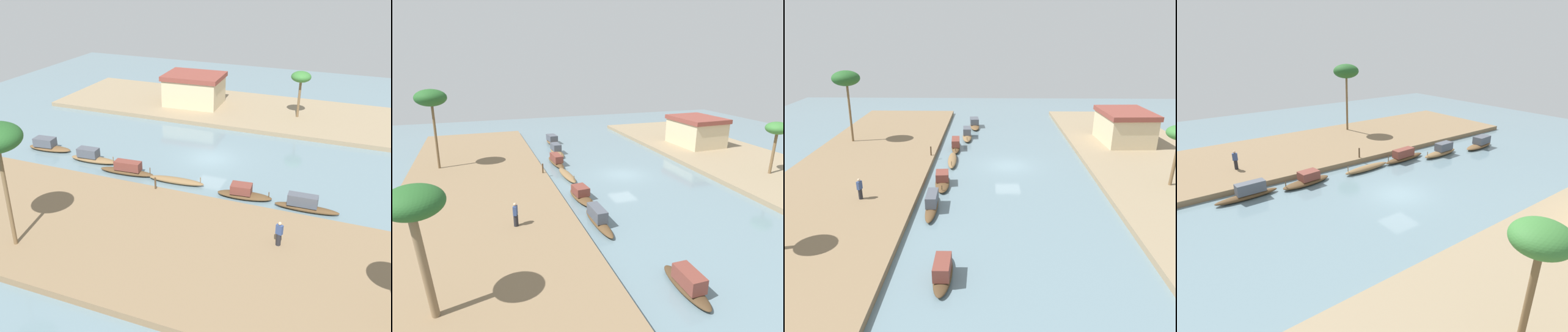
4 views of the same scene
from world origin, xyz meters
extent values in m
plane|color=slate|center=(0.00, 0.00, 0.00)|extent=(76.07, 76.07, 0.00)
cube|color=#846B4C|center=(0.00, -14.24, 0.23)|extent=(47.59, 13.20, 0.47)
ellipsoid|color=brown|center=(9.75, -6.25, 0.22)|extent=(4.75, 1.01, 0.44)
cube|color=#4C515B|center=(9.41, -6.26, 0.85)|extent=(2.20, 0.87, 0.83)
ellipsoid|color=brown|center=(-5.61, -5.74, 0.22)|extent=(5.00, 1.31, 0.45)
cube|color=brown|center=(-5.46, -5.72, 0.83)|extent=(2.34, 1.03, 0.76)
cylinder|color=brown|center=(-3.44, -5.58, 0.66)|extent=(0.07, 0.07, 0.51)
ellipsoid|color=brown|center=(-0.97, -5.70, 0.23)|extent=(4.81, 1.14, 0.47)
cylinder|color=brown|center=(1.12, -5.59, 0.64)|extent=(0.07, 0.07, 0.43)
ellipsoid|color=brown|center=(-15.07, -3.93, 0.22)|extent=(4.49, 1.66, 0.44)
cube|color=#4C515B|center=(-15.51, -3.98, 0.84)|extent=(2.06, 1.30, 0.80)
ellipsoid|color=brown|center=(-9.63, -4.66, 0.24)|extent=(4.59, 1.35, 0.49)
cube|color=#4C515B|center=(-10.13, -4.69, 0.88)|extent=(1.94, 1.05, 0.79)
cylinder|color=brown|center=(-7.64, -4.55, 0.62)|extent=(0.07, 0.07, 0.36)
ellipsoid|color=brown|center=(4.95, -6.02, 0.22)|extent=(4.36, 1.65, 0.43)
cube|color=brown|center=(4.68, -6.05, 0.78)|extent=(1.69, 1.25, 0.69)
cylinder|color=brown|center=(6.81, -5.84, 0.58)|extent=(0.07, 0.07, 0.38)
cylinder|color=#232328|center=(8.85, -11.92, 0.88)|extent=(0.40, 0.40, 0.82)
cube|color=#33477A|center=(8.85, -11.92, 1.62)|extent=(0.48, 0.36, 0.65)
sphere|color=tan|center=(8.85, -11.92, 2.05)|extent=(0.22, 0.22, 0.22)
cylinder|color=#4C3823|center=(-1.73, -8.00, 0.95)|extent=(0.14, 0.14, 0.97)
cylinder|color=brown|center=(-6.72, -17.90, 3.79)|extent=(0.25, 0.35, 6.64)
ellipsoid|color=#235623|center=(-6.72, -17.90, 7.72)|extent=(3.06, 3.06, 1.68)
cylinder|color=brown|center=(5.51, 13.49, 2.53)|extent=(0.27, 0.37, 4.13)
ellipsoid|color=#387533|center=(5.51, 13.49, 5.03)|extent=(2.17, 2.17, 1.19)
camera|label=1|loc=(12.78, -35.98, 17.24)|focal=41.55mm
camera|label=2|loc=(30.01, -13.82, 11.24)|focal=30.98mm
camera|label=3|loc=(34.76, -2.02, 12.97)|focal=34.02mm
camera|label=4|loc=(15.99, 18.03, 11.31)|focal=31.23mm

